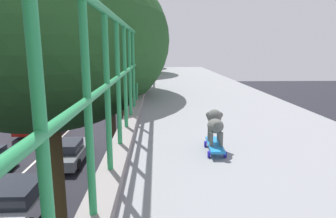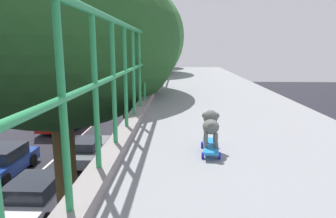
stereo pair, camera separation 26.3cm
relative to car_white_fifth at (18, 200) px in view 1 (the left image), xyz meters
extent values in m
cylinder|color=#299052|center=(5.03, -9.92, 5.43)|extent=(0.04, 0.04, 1.19)
cylinder|color=#299052|center=(5.03, -9.27, 5.43)|extent=(0.04, 0.04, 1.19)
cylinder|color=#299052|center=(5.03, -8.63, 5.43)|extent=(0.04, 0.04, 1.19)
cylinder|color=#299052|center=(5.03, -7.98, 5.43)|extent=(0.04, 0.04, 1.19)
cylinder|color=#299052|center=(5.03, -7.33, 5.43)|extent=(0.04, 0.04, 1.19)
cylinder|color=#299052|center=(5.03, -6.68, 5.43)|extent=(0.04, 0.04, 1.19)
cylinder|color=#299052|center=(5.03, -6.04, 5.43)|extent=(0.04, 0.04, 1.19)
cylinder|color=#299052|center=(5.03, -5.39, 5.43)|extent=(0.04, 0.04, 1.19)
cylinder|color=#299052|center=(5.03, -4.74, 5.43)|extent=(0.04, 0.04, 1.19)
cylinder|color=#299052|center=(5.03, -4.10, 5.43)|extent=(0.04, 0.04, 1.19)
cylinder|color=#299052|center=(5.03, -3.45, 5.43)|extent=(0.04, 0.04, 1.19)
cylinder|color=#299052|center=(5.03, -2.80, 5.43)|extent=(0.04, 0.04, 1.19)
cylinder|color=#299052|center=(5.03, -2.16, 5.43)|extent=(0.04, 0.04, 1.19)
cylinder|color=#299052|center=(5.03, -1.51, 5.43)|extent=(0.04, 0.04, 1.19)
cylinder|color=#299052|center=(5.03, -0.86, 5.43)|extent=(0.04, 0.04, 1.19)
cylinder|color=#299052|center=(5.03, -0.21, 5.43)|extent=(0.04, 0.04, 1.19)
cylinder|color=#299052|center=(5.03, 0.43, 5.43)|extent=(0.04, 0.04, 1.19)
cylinder|color=#299052|center=(5.03, 1.08, 5.43)|extent=(0.04, 0.04, 1.19)
cylinder|color=#299052|center=(5.03, 1.73, 5.43)|extent=(0.04, 0.04, 1.19)
cylinder|color=#299052|center=(5.03, 2.37, 5.43)|extent=(0.04, 0.04, 1.19)
cylinder|color=#299052|center=(5.03, 3.02, 5.43)|extent=(0.04, 0.04, 1.19)
cylinder|color=#299052|center=(5.03, 3.67, 5.43)|extent=(0.04, 0.04, 1.19)
cylinder|color=#299052|center=(5.03, 4.32, 5.43)|extent=(0.04, 0.04, 1.19)
cylinder|color=#299052|center=(5.03, 4.96, 5.43)|extent=(0.04, 0.04, 1.19)
cube|color=silver|center=(0.00, 0.05, -0.16)|extent=(1.84, 4.01, 0.64)
cube|color=#1E232B|center=(0.00, -0.14, 0.45)|extent=(1.65, 2.05, 0.59)
cylinder|color=black|center=(0.88, 1.37, -0.36)|extent=(0.23, 0.65, 0.65)
cylinder|color=black|center=(-0.88, 1.37, -0.36)|extent=(0.23, 0.65, 0.65)
cylinder|color=black|center=(-2.48, 4.69, -0.34)|extent=(0.22, 0.69, 0.69)
cube|color=slate|center=(0.23, 5.91, -0.19)|extent=(1.86, 4.55, 0.56)
cube|color=#1E232B|center=(0.23, 5.55, 0.34)|extent=(1.55, 1.83, 0.51)
cylinder|color=black|center=(1.12, 7.29, -0.37)|extent=(0.21, 0.63, 0.63)
cylinder|color=black|center=(-0.66, 7.29, -0.37)|extent=(0.21, 0.63, 0.63)
cylinder|color=black|center=(1.12, 4.53, -0.37)|extent=(0.21, 0.63, 0.63)
cylinder|color=black|center=(-0.66, 4.53, -0.37)|extent=(0.21, 0.63, 0.63)
cube|color=#AE180F|center=(-3.69, 15.97, 1.00)|extent=(2.54, 11.91, 2.81)
cube|color=black|center=(-3.69, 15.97, 1.50)|extent=(2.56, 10.96, 0.70)
cylinder|color=black|center=(-2.47, 20.14, -0.20)|extent=(0.28, 0.96, 0.96)
cylinder|color=black|center=(-4.91, 20.14, -0.20)|extent=(0.28, 0.96, 0.96)
cylinder|color=black|center=(-2.47, 12.69, -0.20)|extent=(0.28, 0.96, 0.96)
cylinder|color=black|center=(-4.91, 12.69, -0.20)|extent=(0.28, 0.96, 0.96)
cylinder|color=brown|center=(2.90, -4.02, 1.87)|extent=(0.52, 0.52, 5.10)
ellipsoid|color=#255425|center=(2.90, -4.02, 5.95)|extent=(5.59, 5.59, 3.98)
cylinder|color=#483627|center=(3.38, 2.09, 2.10)|extent=(0.40, 0.40, 5.57)
ellipsoid|color=#408342|center=(3.38, 2.09, 6.26)|extent=(4.99, 4.99, 4.65)
cylinder|color=#483C26|center=(3.32, 5.98, 2.35)|extent=(0.43, 0.43, 6.06)
ellipsoid|color=#17561F|center=(3.32, 5.98, 6.58)|extent=(4.37, 4.37, 3.21)
cube|color=#1D81D2|center=(5.98, -7.97, 4.81)|extent=(0.16, 0.50, 0.02)
cylinder|color=#241EB0|center=(6.07, -7.82, 4.77)|extent=(0.03, 0.06, 0.06)
cylinder|color=#241EB0|center=(5.91, -7.81, 4.77)|extent=(0.03, 0.06, 0.06)
cylinder|color=#241EB0|center=(6.05, -8.14, 4.77)|extent=(0.03, 0.06, 0.06)
cylinder|color=#241EB0|center=(5.90, -8.13, 4.77)|extent=(0.03, 0.06, 0.06)
cylinder|color=#5A5C58|center=(6.04, -7.89, 4.89)|extent=(0.04, 0.04, 0.14)
cylinder|color=#5A5C58|center=(5.94, -7.89, 4.89)|extent=(0.04, 0.04, 0.14)
cylinder|color=#5A5C58|center=(6.03, -8.06, 4.89)|extent=(0.04, 0.04, 0.14)
cylinder|color=#5A5C58|center=(5.93, -8.06, 4.89)|extent=(0.04, 0.04, 0.14)
ellipsoid|color=#5A5C58|center=(5.98, -7.97, 5.01)|extent=(0.17, 0.24, 0.14)
sphere|color=#5A5C58|center=(5.99, -7.88, 5.08)|extent=(0.15, 0.15, 0.15)
ellipsoid|color=#685D4E|center=(5.99, -7.81, 5.07)|extent=(0.06, 0.07, 0.05)
sphere|color=#5A5C58|center=(6.04, -7.88, 5.10)|extent=(0.06, 0.06, 0.06)
sphere|color=#5A5C58|center=(5.93, -7.87, 5.10)|extent=(0.06, 0.06, 0.06)
sphere|color=#5A5C58|center=(5.98, -8.09, 5.05)|extent=(0.07, 0.07, 0.07)
camera|label=1|loc=(5.40, -10.85, 5.76)|focal=32.00mm
camera|label=2|loc=(5.66, -10.85, 5.76)|focal=32.00mm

